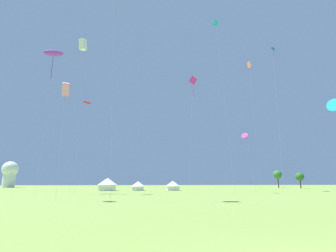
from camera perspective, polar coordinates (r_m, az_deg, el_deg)
The scene contains 16 objects.
kite_pink_parafoil at distance 74.07m, azimuth 17.89°, elevation 12.99°, with size 3.10×4.36×34.08m.
kite_cyan_diamond at distance 58.26m, azimuth 10.91°, elevation 20.29°, with size 1.88×2.97×36.35m.
kite_purple_parafoil at distance 60.45m, azimuth -24.44°, elevation 14.72°, with size 4.09×1.78×29.48m.
kite_white_box at distance 57.91m, azimuth -18.68°, elevation 17.00°, with size 1.74×1.85×31.30m.
kite_magenta_delta at distance 55.07m, azimuth 17.12°, elevation -2.45°, with size 2.16×2.67×12.16m.
kite_magenta_diamond at distance 64.21m, azimuth 5.65°, elevation 9.78°, with size 2.86×2.03×28.24m.
kite_red_parafoil at distance 52.61m, azimuth -17.83°, elevation 4.99°, with size 2.52×2.79×17.81m.
kite_cyan_delta at distance 51.96m, azimuth 33.69°, elevation 3.62°, with size 3.79×4.08×16.02m.
kite_pink_box at distance 34.03m, azimuth -22.08°, elevation 7.61°, with size 1.03×1.55×14.23m.
kite_blue_parafoil at distance 67.23m, azimuth 22.65°, elevation 15.58°, with size 3.13×3.09×33.37m.
festival_tent_center at distance 68.65m, azimuth -13.49°, elevation -12.54°, with size 4.94×4.94×3.21m.
festival_tent_left at distance 68.27m, azimuth -6.76°, elevation -13.19°, with size 3.61×3.61×2.35m.
festival_tent_right at distance 68.95m, azimuth 1.09°, elevation -13.21°, with size 3.82×3.82×2.48m.
observatory_dome at distance 126.82m, azimuth -32.14°, elevation -8.95°, with size 6.40×6.40×10.80m.
tree_distant_left at distance 109.40m, azimuth 23.50°, elevation -10.04°, with size 3.23×3.23×6.74m.
tree_distant_right at distance 104.98m, azimuth 27.60°, elevation -10.13°, with size 3.00×3.00×5.64m.
Camera 1 is at (-4.66, -5.65, 2.07)m, focal length 26.99 mm.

